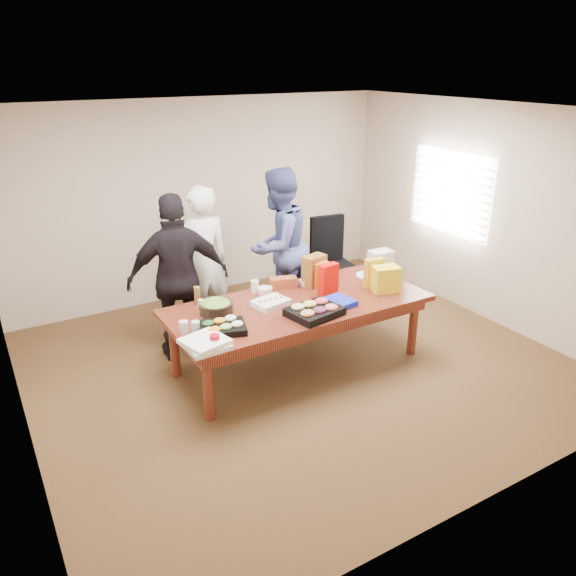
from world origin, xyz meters
TOP-DOWN VIEW (x-y plane):
  - floor at (0.00, 0.00)m, footprint 5.50×5.00m
  - ceiling at (0.00, 0.00)m, footprint 5.50×5.00m
  - wall_back at (0.00, 2.50)m, footprint 5.50×0.04m
  - wall_front at (0.00, -2.50)m, footprint 5.50×0.04m
  - wall_left at (-2.75, 0.00)m, footprint 0.04×5.00m
  - wall_right at (2.75, 0.00)m, footprint 0.04×5.00m
  - window_panel at (2.72, 0.60)m, footprint 0.03×1.40m
  - window_blinds at (2.68, 0.60)m, footprint 0.04×1.36m
  - conference_table at (0.00, 0.00)m, footprint 2.80×1.20m
  - office_chair at (1.30, 1.15)m, footprint 0.66×0.66m
  - person_center at (-0.59, 1.19)m, footprint 0.68×0.45m
  - person_right at (0.42, 1.18)m, footprint 1.17×1.06m
  - person_left at (-1.01, 0.85)m, footprint 1.17×0.66m
  - veggie_tray at (-0.97, -0.21)m, footprint 0.51×0.45m
  - fruit_tray at (-0.03, -0.35)m, footprint 0.58×0.48m
  - sheet_cake at (-0.29, 0.08)m, footprint 0.40×0.33m
  - salad_bowl at (-0.86, 0.21)m, footprint 0.42×0.42m
  - chip_bag_blue at (0.27, -0.28)m, footprint 0.44×0.36m
  - chip_bag_red at (0.43, 0.07)m, footprint 0.24×0.13m
  - chip_bag_yellow at (0.96, -0.05)m, footprint 0.23×0.11m
  - chip_bag_orange at (0.45, 0.26)m, footprint 0.19×0.10m
  - mayo_jar at (-0.26, 0.50)m, footprint 0.10×0.10m
  - mustard_bottle at (0.34, 0.41)m, footprint 0.08×0.08m
  - dressing_bottle at (-0.94, 0.51)m, footprint 0.07×0.07m
  - ranch_bottle at (-1.00, 0.25)m, footprint 0.05×0.05m
  - banana_bunch at (0.66, 0.45)m, footprint 0.21×0.13m
  - bread_loaf at (0.07, 0.44)m, footprint 0.33×0.22m
  - kraft_bag at (0.42, 0.34)m, footprint 0.30×0.22m
  - red_cup at (-1.17, -0.46)m, footprint 0.11×0.11m
  - clear_cup_a at (-1.20, -0.10)m, footprint 0.10×0.10m
  - clear_cup_b at (-1.30, -0.05)m, footprint 0.09×0.09m
  - pizza_box_lower at (-1.24, -0.43)m, footprint 0.38×0.38m
  - pizza_box_upper at (-1.25, -0.43)m, footprint 0.44×0.44m
  - plate_a at (1.13, 0.25)m, footprint 0.30×0.30m
  - plate_b at (0.50, 0.41)m, footprint 0.29×0.29m
  - dip_bowl_a at (0.33, 0.39)m, footprint 0.15×0.15m
  - dip_bowl_b at (-0.18, 0.41)m, footprint 0.20×0.20m
  - grocery_bag_white at (1.30, 0.24)m, footprint 0.28×0.20m
  - grocery_bag_yellow at (1.00, -0.22)m, footprint 0.33×0.27m

SIDE VIEW (x-z plane):
  - floor at x=0.00m, z-range -0.02..0.00m
  - conference_table at x=0.00m, z-range 0.00..0.75m
  - office_chair at x=1.30m, z-range 0.00..1.15m
  - plate_b at x=0.50m, z-range 0.75..0.76m
  - plate_a at x=1.13m, z-range 0.75..0.77m
  - pizza_box_lower at x=-1.24m, z-range 0.75..0.79m
  - dip_bowl_a at x=0.33m, z-range 0.75..0.81m
  - chip_bag_blue at x=0.27m, z-range 0.75..0.81m
  - sheet_cake at x=-0.29m, z-range 0.75..0.81m
  - veggie_tray at x=-0.97m, z-range 0.75..0.81m
  - dip_bowl_b at x=-0.18m, z-range 0.75..0.82m
  - banana_bunch at x=0.66m, z-range 0.75..0.82m
  - fruit_tray at x=-0.03m, z-range 0.75..0.83m
  - salad_bowl at x=-0.86m, z-range 0.75..0.86m
  - clear_cup_a at x=-1.20m, z-range 0.75..0.86m
  - clear_cup_b at x=-1.30m, z-range 0.75..0.87m
  - bread_loaf at x=0.07m, z-range 0.75..0.87m
  - red_cup at x=-1.17m, z-range 0.75..0.87m
  - pizza_box_upper at x=-1.25m, z-range 0.79..0.83m
  - mayo_jar at x=-0.26m, z-range 0.75..0.89m
  - ranch_bottle at x=-1.00m, z-range 0.75..0.91m
  - mustard_bottle at x=0.34m, z-range 0.75..0.93m
  - dressing_bottle at x=-0.94m, z-range 0.75..0.95m
  - grocery_bag_white at x=1.30m, z-range 0.75..1.04m
  - grocery_bag_yellow at x=1.00m, z-range 0.75..1.04m
  - chip_bag_orange at x=0.45m, z-range 0.75..1.04m
  - chip_bag_red at x=0.43m, z-range 0.75..1.08m
  - chip_bag_yellow at x=0.96m, z-range 0.75..1.09m
  - kraft_bag at x=0.42m, z-range 0.75..1.10m
  - person_center at x=-0.59m, z-range 0.00..1.86m
  - person_left at x=-1.01m, z-range 0.00..1.88m
  - person_right at x=0.42m, z-range 0.00..1.95m
  - wall_back at x=0.00m, z-range 0.00..2.70m
  - wall_front at x=0.00m, z-range 0.00..2.70m
  - wall_left at x=-2.75m, z-range 0.00..2.70m
  - wall_right at x=2.75m, z-range 0.00..2.70m
  - window_panel at x=2.72m, z-range 0.95..2.05m
  - window_blinds at x=2.68m, z-range 1.00..2.00m
  - ceiling at x=0.00m, z-range 2.70..2.72m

